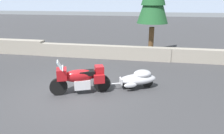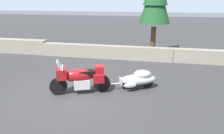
# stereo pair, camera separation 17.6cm
# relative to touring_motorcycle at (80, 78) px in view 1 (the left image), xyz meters

# --- Properties ---
(ground_plane) EXTENTS (80.00, 80.00, 0.00)m
(ground_plane) POSITION_rel_touring_motorcycle_xyz_m (-0.29, -0.09, -0.62)
(ground_plane) COLOR #38383A
(stone_guard_wall) EXTENTS (24.00, 0.62, 0.93)m
(stone_guard_wall) POSITION_rel_touring_motorcycle_xyz_m (-1.17, 5.20, -0.20)
(stone_guard_wall) COLOR gray
(stone_guard_wall) RESTS_ON ground
(touring_motorcycle) EXTENTS (2.18, 1.26, 1.33)m
(touring_motorcycle) POSITION_rel_touring_motorcycle_xyz_m (0.00, 0.00, 0.00)
(touring_motorcycle) COLOR black
(touring_motorcycle) RESTS_ON ground
(car_shaped_trailer) EXTENTS (2.17, 1.23, 0.76)m
(car_shaped_trailer) POSITION_rel_touring_motorcycle_xyz_m (2.13, 0.90, -0.21)
(car_shaped_trailer) COLOR black
(car_shaped_trailer) RESTS_ON ground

